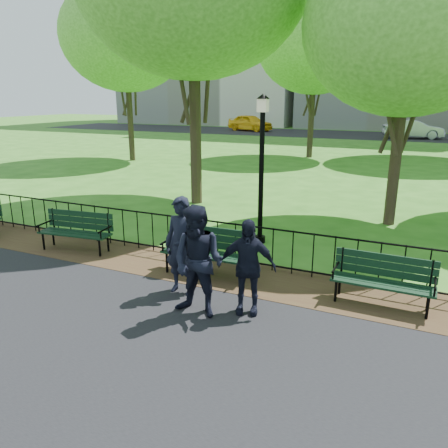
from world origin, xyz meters
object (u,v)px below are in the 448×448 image
at_px(lamppost, 261,165).
at_px(taxi, 250,123).
at_px(person_left, 182,246).
at_px(person_right, 247,267).
at_px(park_bench_left_a, 77,227).
at_px(person_mid, 198,262).
at_px(park_bench_main, 196,244).
at_px(sedan_silver, 413,129).
at_px(tree_near_e, 411,24).
at_px(park_bench_right_a, 384,275).
at_px(tree_mid_w, 125,36).
at_px(tree_far_c, 315,43).

bearing_deg(lamppost, taxi, 111.69).
bearing_deg(person_left, person_right, -10.54).
bearing_deg(person_right, lamppost, 91.45).
xyz_separation_m(park_bench_left_a, person_mid, (3.92, -1.59, 0.36)).
xyz_separation_m(person_left, person_right, (1.30, -0.22, -0.09)).
height_order(park_bench_main, sedan_silver, sedan_silver).
bearing_deg(taxi, person_left, -142.13).
bearing_deg(tree_near_e, park_bench_right_a, -86.75).
relative_size(tree_mid_w, sedan_silver, 1.96).
height_order(person_left, person_right, person_left).
distance_m(lamppost, person_right, 3.70).
bearing_deg(person_left, taxi, 108.51).
relative_size(park_bench_main, person_left, 1.04).
distance_m(lamppost, sedan_silver, 29.72).
distance_m(park_bench_right_a, tree_near_e, 6.83).
height_order(tree_near_e, tree_mid_w, tree_mid_w).
distance_m(park_bench_right_a, taxi, 37.36).
relative_size(person_right, sedan_silver, 0.34).
bearing_deg(park_bench_left_a, person_left, -23.63).
bearing_deg(person_left, park_bench_left_a, 162.58).
bearing_deg(park_bench_right_a, sedan_silver, 92.16).
distance_m(park_bench_left_a, tree_near_e, 9.24).
bearing_deg(lamppost, tree_near_e, 47.72).
bearing_deg(lamppost, park_bench_right_a, -36.59).
height_order(park_bench_left_a, lamppost, lamppost).
height_order(person_left, taxi, person_left).
height_order(park_bench_left_a, person_right, person_right).
height_order(tree_near_e, taxi, tree_near_e).
relative_size(tree_far_c, sedan_silver, 1.90).
distance_m(tree_mid_w, person_left, 17.91).
bearing_deg(lamppost, sedan_silver, 85.58).
bearing_deg(park_bench_main, person_mid, -62.23).
bearing_deg(taxi, park_bench_main, -141.95).
bearing_deg(park_bench_right_a, tree_far_c, 108.57).
relative_size(person_left, person_mid, 0.97).
bearing_deg(sedan_silver, person_right, 164.19).
bearing_deg(lamppost, person_left, -95.22).
height_order(person_left, person_mid, person_mid).
bearing_deg(park_bench_right_a, tree_mid_w, 139.54).
bearing_deg(tree_mid_w, person_right, -48.35).
xyz_separation_m(park_bench_right_a, tree_far_c, (-5.57, 17.52, 5.51)).
height_order(park_bench_right_a, person_mid, person_mid).
bearing_deg(sedan_silver, park_bench_main, 161.47).
distance_m(lamppost, taxi, 34.18).
bearing_deg(sedan_silver, person_mid, 163.10).
distance_m(tree_near_e, sedan_silver, 27.01).
relative_size(lamppost, tree_mid_w, 0.38).
xyz_separation_m(park_bench_left_a, person_right, (4.57, -1.19, 0.25)).
bearing_deg(park_bench_main, tree_near_e, 57.50).
bearing_deg(tree_mid_w, tree_far_c, 31.69).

